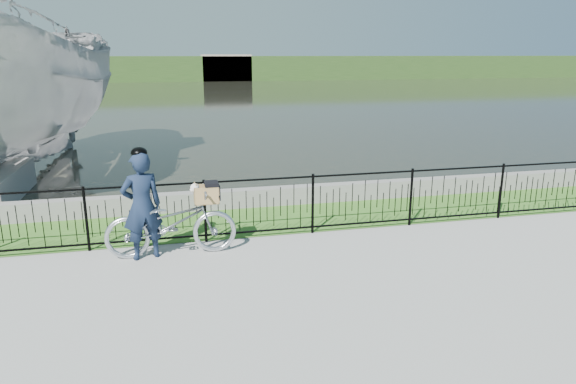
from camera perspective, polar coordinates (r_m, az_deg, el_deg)
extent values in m
plane|color=gray|center=(8.12, -1.03, -8.80)|extent=(120.00, 120.00, 0.00)
cube|color=#3A6A21|center=(10.50, -4.04, -3.16)|extent=(60.00, 2.00, 0.01)
plane|color=black|center=(40.42, -11.17, 10.17)|extent=(120.00, 120.00, 0.00)
cube|color=slate|center=(11.39, -4.88, -0.68)|extent=(60.00, 0.30, 0.40)
cube|color=#2A471B|center=(67.30, -12.25, 13.26)|extent=(120.00, 6.00, 3.00)
cube|color=gray|center=(67.30, -28.09, 12.30)|extent=(8.00, 4.00, 4.00)
cube|color=gray|center=(66.21, -6.88, 13.55)|extent=(6.00, 3.00, 3.20)
imported|color=#B6BAC3|center=(8.78, -12.86, -3.35)|extent=(2.16, 0.75, 1.13)
cube|color=black|center=(8.71, -9.02, -1.19)|extent=(0.38, 0.18, 0.02)
cube|color=#997946|center=(8.70, -9.03, -1.14)|extent=(0.41, 0.27, 0.01)
cube|color=#997946|center=(8.79, -9.13, -0.04)|extent=(0.41, 0.02, 0.29)
cube|color=#997946|center=(8.54, -9.00, -0.47)|extent=(0.41, 0.01, 0.29)
cube|color=#997946|center=(8.68, -7.77, -0.17)|extent=(0.01, 0.27, 0.29)
cube|color=#997946|center=(8.66, -10.36, -0.33)|extent=(0.02, 0.27, 0.29)
cube|color=black|center=(8.63, -8.52, 0.92)|extent=(0.22, 0.29, 0.06)
cube|color=black|center=(8.67, -7.66, 0.02)|extent=(0.02, 0.29, 0.24)
ellipsoid|color=silver|center=(8.67, -9.19, -0.37)|extent=(0.31, 0.22, 0.20)
sphere|color=silver|center=(8.60, -10.31, 0.46)|extent=(0.15, 0.15, 0.15)
sphere|color=silver|center=(8.59, -10.63, 0.21)|extent=(0.07, 0.07, 0.07)
sphere|color=black|center=(8.58, -10.79, 0.15)|extent=(0.02, 0.02, 0.02)
cone|color=olive|center=(8.65, -10.35, 0.94)|extent=(0.06, 0.08, 0.08)
cone|color=olive|center=(8.55, -10.18, 0.79)|extent=(0.06, 0.08, 0.08)
imported|color=#131E34|center=(8.67, -15.93, -1.52)|extent=(0.74, 0.59, 1.79)
ellipsoid|color=black|center=(8.47, -16.35, 4.16)|extent=(0.26, 0.29, 0.18)
imported|color=#AAAAAA|center=(15.67, -27.92, 9.61)|extent=(5.63, 12.09, 4.51)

